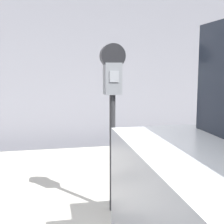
# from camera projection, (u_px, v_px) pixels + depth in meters

# --- Properties ---
(sidewalk) EXTENTS (24.00, 2.80, 0.10)m
(sidewalk) POSITION_uv_depth(u_px,v_px,m) (96.00, 179.00, 3.93)
(sidewalk) COLOR #BCB7AD
(sidewalk) RESTS_ON ground_plane
(parking_meter) EXTENTS (0.22, 0.14, 1.55)m
(parking_meter) POSITION_uv_depth(u_px,v_px,m) (112.00, 89.00, 2.79)
(parking_meter) COLOR #2D2D30
(parking_meter) RESTS_ON sidewalk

